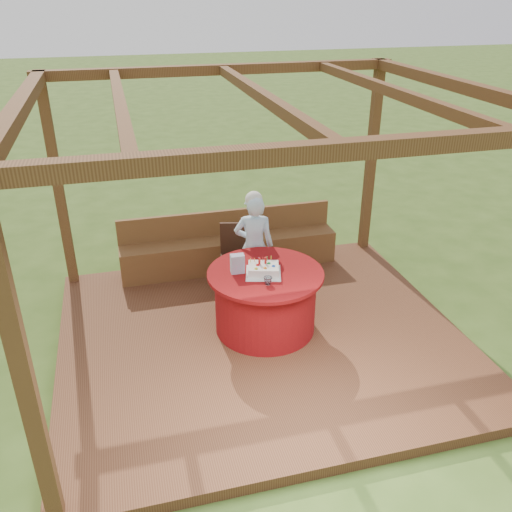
{
  "coord_description": "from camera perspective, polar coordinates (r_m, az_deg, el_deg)",
  "views": [
    {
      "loc": [
        -1.38,
        -4.98,
        3.7
      ],
      "look_at": [
        0.0,
        0.25,
        1.0
      ],
      "focal_mm": 38.0,
      "sensor_mm": 36.0,
      "label": 1
    }
  ],
  "objects": [
    {
      "name": "ground",
      "position": [
        6.35,
        0.58,
        -9.08
      ],
      "size": [
        60.0,
        60.0,
        0.0
      ],
      "primitive_type": "plane",
      "color": "#35511B",
      "rests_on": "ground"
    },
    {
      "name": "deck",
      "position": [
        6.32,
        0.58,
        -8.63
      ],
      "size": [
        4.5,
        4.0,
        0.12
      ],
      "primitive_type": "cube",
      "color": "brown",
      "rests_on": "ground"
    },
    {
      "name": "pergola",
      "position": [
        5.32,
        0.7,
        12.48
      ],
      "size": [
        4.5,
        4.0,
        2.72
      ],
      "color": "brown",
      "rests_on": "deck"
    },
    {
      "name": "bench",
      "position": [
        7.6,
        -2.82,
        0.64
      ],
      "size": [
        3.0,
        0.42,
        0.8
      ],
      "color": "brown",
      "rests_on": "deck"
    },
    {
      "name": "table",
      "position": [
        6.19,
        0.98,
        -4.66
      ],
      "size": [
        1.3,
        1.3,
        0.74
      ],
      "color": "maroon",
      "rests_on": "deck"
    },
    {
      "name": "chair",
      "position": [
        7.06,
        -2.17,
        0.29
      ],
      "size": [
        0.48,
        0.48,
        0.85
      ],
      "color": "#351C11",
      "rests_on": "deck"
    },
    {
      "name": "elderly_woman",
      "position": [
        6.72,
        -0.21,
        1.21
      ],
      "size": [
        0.55,
        0.43,
        1.4
      ],
      "color": "#A5D8F6",
      "rests_on": "deck"
    },
    {
      "name": "birthday_cake",
      "position": [
        5.95,
        0.79,
        -1.41
      ],
      "size": [
        0.47,
        0.47,
        0.18
      ],
      "color": "white",
      "rests_on": "table"
    },
    {
      "name": "gift_bag",
      "position": [
        5.95,
        -1.96,
        -0.82
      ],
      "size": [
        0.15,
        0.1,
        0.21
      ],
      "primitive_type": "cube",
      "rotation": [
        0.0,
        0.0,
        -0.04
      ],
      "color": "#D88BBE",
      "rests_on": "table"
    },
    {
      "name": "drinking_glass",
      "position": [
        5.75,
        1.26,
        -2.62
      ],
      "size": [
        0.09,
        0.09,
        0.08
      ],
      "primitive_type": "imported",
      "rotation": [
        0.0,
        0.0,
        0.0
      ],
      "color": "white",
      "rests_on": "table"
    }
  ]
}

